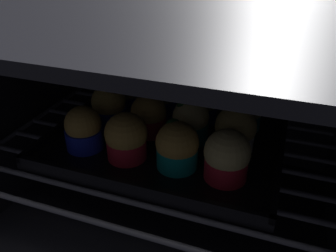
% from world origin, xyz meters
% --- Properties ---
extents(oven_cavity, '(0.59, 0.47, 0.37)m').
position_xyz_m(oven_cavity, '(0.00, 0.26, 0.17)').
color(oven_cavity, black).
rests_on(oven_cavity, ground).
extents(oven_rack, '(0.55, 0.42, 0.01)m').
position_xyz_m(oven_rack, '(0.00, 0.22, 0.14)').
color(oven_rack, '#51515B').
rests_on(oven_rack, oven_cavity).
extents(baking_tray, '(0.37, 0.30, 0.02)m').
position_xyz_m(baking_tray, '(0.00, 0.23, 0.15)').
color(baking_tray, black).
rests_on(baking_tray, oven_rack).
extents(muffin_row0_col0, '(0.06, 0.06, 0.07)m').
position_xyz_m(muffin_row0_col0, '(-0.11, 0.15, 0.18)').
color(muffin_row0_col0, '#1928B7').
rests_on(muffin_row0_col0, baking_tray).
extents(muffin_row0_col1, '(0.06, 0.06, 0.07)m').
position_xyz_m(muffin_row0_col1, '(-0.04, 0.15, 0.19)').
color(muffin_row0_col1, red).
rests_on(muffin_row0_col1, baking_tray).
extents(muffin_row0_col2, '(0.06, 0.06, 0.07)m').
position_xyz_m(muffin_row0_col2, '(0.04, 0.16, 0.19)').
color(muffin_row0_col2, '#0C8C84').
rests_on(muffin_row0_col2, baking_tray).
extents(muffin_row0_col3, '(0.06, 0.06, 0.07)m').
position_xyz_m(muffin_row0_col3, '(0.11, 0.15, 0.19)').
color(muffin_row0_col3, red).
rests_on(muffin_row0_col3, baking_tray).
extents(muffin_row1_col0, '(0.06, 0.06, 0.07)m').
position_xyz_m(muffin_row1_col0, '(-0.11, 0.23, 0.19)').
color(muffin_row1_col0, '#1928B7').
rests_on(muffin_row1_col0, baking_tray).
extents(muffin_row1_col1, '(0.06, 0.06, 0.07)m').
position_xyz_m(muffin_row1_col1, '(-0.03, 0.23, 0.18)').
color(muffin_row1_col1, red).
rests_on(muffin_row1_col1, baking_tray).
extents(muffin_row1_col2, '(0.06, 0.06, 0.07)m').
position_xyz_m(muffin_row1_col2, '(0.04, 0.23, 0.19)').
color(muffin_row1_col2, '#0C8C84').
rests_on(muffin_row1_col2, baking_tray).
extents(muffin_row1_col3, '(0.06, 0.06, 0.07)m').
position_xyz_m(muffin_row1_col3, '(0.11, 0.23, 0.19)').
color(muffin_row1_col3, silver).
rests_on(muffin_row1_col3, baking_tray).
extents(muffin_row2_col0, '(0.07, 0.07, 0.07)m').
position_xyz_m(muffin_row2_col0, '(-0.11, 0.31, 0.19)').
color(muffin_row2_col0, '#1928B7').
rests_on(muffin_row2_col0, baking_tray).
extents(muffin_row2_col1, '(0.06, 0.06, 0.07)m').
position_xyz_m(muffin_row2_col1, '(-0.04, 0.30, 0.19)').
color(muffin_row2_col1, '#1928B7').
rests_on(muffin_row2_col1, baking_tray).
extents(muffin_row2_col2, '(0.06, 0.06, 0.07)m').
position_xyz_m(muffin_row2_col2, '(0.04, 0.30, 0.18)').
color(muffin_row2_col2, '#1928B7').
rests_on(muffin_row2_col2, baking_tray).
extents(muffin_row2_col3, '(0.06, 0.06, 0.07)m').
position_xyz_m(muffin_row2_col3, '(0.11, 0.30, 0.18)').
color(muffin_row2_col3, '#0C8C84').
rests_on(muffin_row2_col3, baking_tray).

